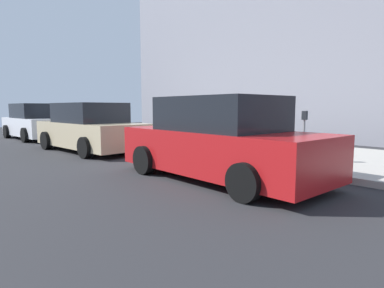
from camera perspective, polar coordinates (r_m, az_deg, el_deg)
The scene contains 15 objects.
ground_plane at distance 10.23m, azimuth -3.38°, elevation -1.92°, with size 40.00×40.00×0.00m, color #28282B.
sidewalk_curb at distance 11.96m, azimuth 5.89°, elevation -0.39°, with size 18.00×5.00×0.14m, color #ADA89E.
building_facade_sidewalk_side at distance 17.26m, azimuth 20.02°, elevation 18.67°, with size 24.00×3.00×10.50m, color gray.
suitcase_red_0 at distance 8.87m, azimuth 12.23°, elevation -0.36°, with size 0.49×0.26×0.90m.
suitcase_maroon_1 at distance 9.17m, azimuth 8.73°, elevation -0.23°, with size 0.50×0.29×0.87m.
suitcase_black_2 at distance 9.64m, azimuth 6.68°, elevation 0.05°, with size 0.37×0.22×0.76m.
suitcase_olive_3 at distance 9.98m, azimuth 4.23°, elevation 0.51°, with size 0.48×0.28×0.94m.
suitcase_silver_4 at distance 10.29m, azimuth 1.47°, elevation 0.50°, with size 0.41×0.26×0.85m.
suitcase_navy_5 at distance 10.79m, azimuth -0.16°, elevation 1.29°, with size 0.51×0.24×1.03m.
fire_hydrant at distance 11.36m, azimuth -3.22°, elevation 1.50°, with size 0.39×0.21×0.71m.
bollard_post at distance 11.62m, azimuth -5.24°, elevation 1.72°, with size 0.15×0.15×0.79m, color brown.
parking_meter at distance 8.47m, azimuth 19.24°, elevation 2.55°, with size 0.12×0.09×1.27m.
parked_car_red_0 at distance 6.73m, azimuth 4.96°, elevation 0.54°, with size 4.71×2.21×1.72m.
parked_car_beige_1 at distance 11.64m, azimuth -17.62°, elevation 2.62°, with size 4.76×2.22×1.65m.
parked_car_white_2 at distance 17.06m, azimuth -26.05°, elevation 3.43°, with size 4.52×2.02×1.68m.
Camera 1 is at (-7.80, 6.45, 1.49)m, focal length 30.12 mm.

